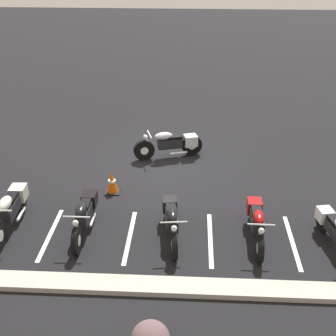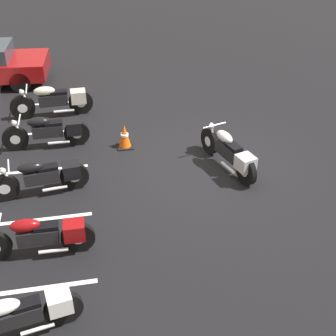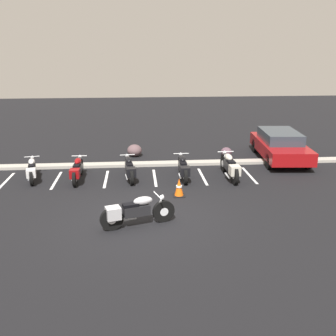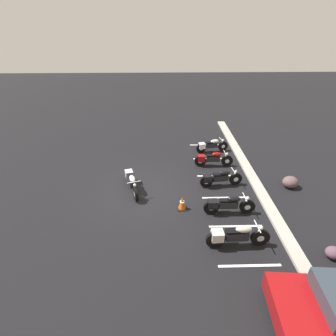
% 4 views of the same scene
% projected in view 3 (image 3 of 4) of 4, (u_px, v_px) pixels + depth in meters
% --- Properties ---
extents(ground, '(60.00, 60.00, 0.00)m').
position_uv_depth(ground, '(142.00, 219.00, 11.56)').
color(ground, black).
extents(motorcycle_silver_featured, '(2.11, 0.89, 0.85)m').
position_uv_depth(motorcycle_silver_featured, '(134.00, 211.00, 10.95)').
color(motorcycle_silver_featured, black).
rests_on(motorcycle_silver_featured, ground).
extents(parked_bike_0, '(0.69, 1.97, 0.78)m').
position_uv_depth(parked_bike_0, '(32.00, 170.00, 14.82)').
color(parked_bike_0, black).
rests_on(parked_bike_0, ground).
extents(parked_bike_1, '(0.59, 2.09, 0.82)m').
position_uv_depth(parked_bike_1, '(77.00, 170.00, 14.74)').
color(parked_bike_1, black).
rests_on(parked_bike_1, ground).
extents(parked_bike_2, '(0.63, 2.08, 0.82)m').
position_uv_depth(parked_bike_2, '(129.00, 169.00, 14.90)').
color(parked_bike_2, black).
rests_on(parked_bike_2, ground).
extents(parked_bike_3, '(0.60, 2.14, 0.84)m').
position_uv_depth(parked_bike_3, '(183.00, 168.00, 14.98)').
color(parked_bike_3, black).
rests_on(parked_bike_3, ground).
extents(parked_bike_4, '(0.64, 2.29, 0.90)m').
position_uv_depth(parked_bike_4, '(230.00, 167.00, 15.00)').
color(parked_bike_4, black).
rests_on(parked_bike_4, ground).
extents(car_red, '(2.13, 4.43, 1.29)m').
position_uv_depth(car_red, '(280.00, 145.00, 17.52)').
color(car_red, black).
rests_on(car_red, ground).
extents(concrete_curb, '(18.00, 0.50, 0.12)m').
position_uv_depth(concrete_curb, '(140.00, 164.00, 16.81)').
color(concrete_curb, '#A8A399').
rests_on(concrete_curb, ground).
extents(landscape_rock_0, '(0.79, 0.84, 0.55)m').
position_uv_depth(landscape_rock_0, '(135.00, 150.00, 18.20)').
color(landscape_rock_0, brown).
rests_on(landscape_rock_0, ground).
extents(landscape_rock_1, '(0.51, 0.57, 0.41)m').
position_uv_depth(landscape_rock_1, '(226.00, 152.00, 18.23)').
color(landscape_rock_1, '#59404C').
rests_on(landscape_rock_1, ground).
extents(traffic_cone, '(0.40, 0.40, 0.62)m').
position_uv_depth(traffic_cone, '(179.00, 188.00, 13.28)').
color(traffic_cone, black).
rests_on(traffic_cone, ground).
extents(stall_line_0, '(0.10, 2.10, 0.00)m').
position_uv_depth(stall_line_0, '(6.00, 181.00, 14.80)').
color(stall_line_0, white).
rests_on(stall_line_0, ground).
extents(stall_line_1, '(0.10, 2.10, 0.00)m').
position_uv_depth(stall_line_1, '(56.00, 180.00, 14.94)').
color(stall_line_1, white).
rests_on(stall_line_1, ground).
extents(stall_line_2, '(0.10, 2.10, 0.00)m').
position_uv_depth(stall_line_2, '(106.00, 179.00, 15.09)').
color(stall_line_2, white).
rests_on(stall_line_2, ground).
extents(stall_line_3, '(0.10, 2.10, 0.00)m').
position_uv_depth(stall_line_3, '(155.00, 178.00, 15.24)').
color(stall_line_3, white).
rests_on(stall_line_3, ground).
extents(stall_line_4, '(0.10, 2.10, 0.00)m').
position_uv_depth(stall_line_4, '(203.00, 176.00, 15.38)').
color(stall_line_4, white).
rests_on(stall_line_4, ground).
extents(stall_line_5, '(0.10, 2.10, 0.00)m').
position_uv_depth(stall_line_5, '(249.00, 175.00, 15.53)').
color(stall_line_5, white).
rests_on(stall_line_5, ground).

